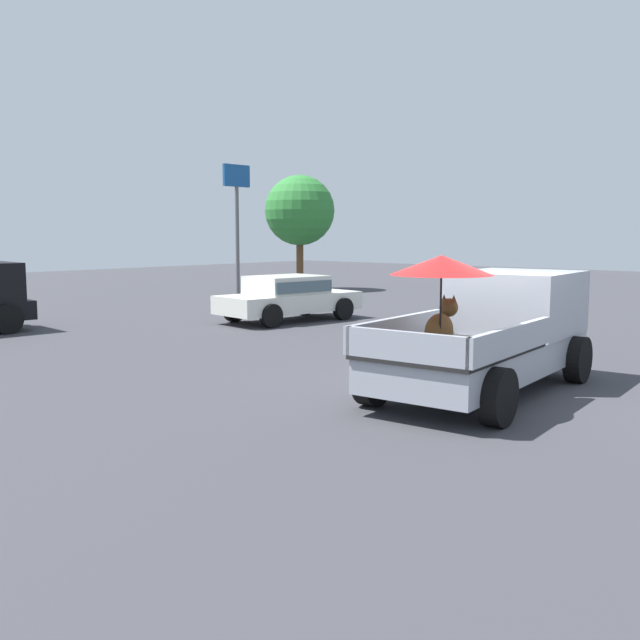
% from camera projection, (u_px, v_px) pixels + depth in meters
% --- Properties ---
extents(ground_plane, '(80.00, 80.00, 0.00)m').
position_uv_depth(ground_plane, '(482.00, 393.00, 11.45)').
color(ground_plane, '#38383D').
extents(pickup_truck_main, '(5.19, 2.59, 2.25)m').
position_uv_depth(pickup_truck_main, '(493.00, 330.00, 11.64)').
color(pickup_truck_main, black).
rests_on(pickup_truck_main, ground).
extents(parked_sedan_near, '(4.49, 2.38, 1.33)m').
position_uv_depth(parked_sedan_near, '(288.00, 296.00, 20.76)').
color(parked_sedan_near, black).
rests_on(parked_sedan_near, ground).
extents(motel_sign, '(1.40, 0.16, 5.38)m').
position_uv_depth(motel_sign, '(237.00, 204.00, 29.48)').
color(motel_sign, '#59595B').
rests_on(motel_sign, ground).
extents(tree_by_lot, '(3.15, 3.15, 5.16)m').
position_uv_depth(tree_by_lot, '(300.00, 211.00, 31.96)').
color(tree_by_lot, brown).
rests_on(tree_by_lot, ground).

